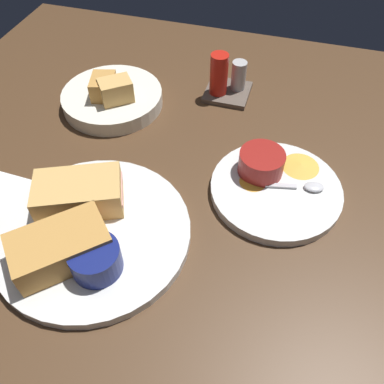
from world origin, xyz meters
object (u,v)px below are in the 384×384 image
(sandwich_half_near, at_px, (79,194))
(ramekin_light_gravy, at_px, (261,162))
(ramekin_dark_sauce, at_px, (95,259))
(plate_chips_companion, at_px, (276,190))
(bread_basket_rear, at_px, (112,97))
(spoon_by_gravy_ramekin, at_px, (306,187))
(condiment_caddy, at_px, (226,81))
(spoon_by_dark_ramekin, at_px, (95,233))
(plate_sandwich_main, at_px, (93,233))
(sandwich_half_far, at_px, (60,247))

(sandwich_half_near, height_order, ramekin_light_gravy, sandwich_half_near)
(ramekin_dark_sauce, bearing_deg, plate_chips_companion, 45.47)
(ramekin_dark_sauce, height_order, bread_basket_rear, bread_basket_rear)
(spoon_by_gravy_ramekin, bearing_deg, condiment_caddy, 128.80)
(spoon_by_gravy_ramekin, bearing_deg, ramekin_dark_sauce, -138.78)
(spoon_by_dark_ramekin, height_order, condiment_caddy, condiment_caddy)
(plate_sandwich_main, distance_m, plate_chips_companion, 0.30)
(ramekin_light_gravy, bearing_deg, plate_sandwich_main, -139.05)
(plate_chips_companion, bearing_deg, ramekin_light_gravy, 140.19)
(sandwich_half_near, height_order, bread_basket_rear, bread_basket_rear)
(plate_sandwich_main, distance_m, bread_basket_rear, 0.32)
(sandwich_half_far, distance_m, ramekin_light_gravy, 0.34)
(sandwich_half_near, xyz_separation_m, bread_basket_rear, (-0.06, 0.26, -0.02))
(spoon_by_dark_ramekin, bearing_deg, ramekin_light_gravy, 43.13)
(sandwich_half_near, xyz_separation_m, condiment_caddy, (0.15, 0.36, -0.01))
(ramekin_dark_sauce, xyz_separation_m, spoon_by_dark_ramekin, (-0.03, 0.05, -0.02))
(plate_chips_companion, distance_m, condiment_caddy, 0.28)
(spoon_by_gravy_ramekin, bearing_deg, bread_basket_rear, 161.50)
(plate_sandwich_main, distance_m, sandwich_half_near, 0.06)
(ramekin_dark_sauce, bearing_deg, bread_basket_rear, 110.76)
(bread_basket_rear, bearing_deg, spoon_by_gravy_ramekin, -18.50)
(ramekin_dark_sauce, bearing_deg, condiment_caddy, 80.99)
(sandwich_half_near, xyz_separation_m, ramekin_dark_sauce, (0.07, -0.10, -0.00))
(sandwich_half_near, relative_size, ramekin_light_gravy, 1.99)
(sandwich_half_far, xyz_separation_m, plate_chips_companion, (0.27, 0.22, -0.03))
(plate_sandwich_main, relative_size, spoon_by_dark_ramekin, 3.14)
(sandwich_half_far, relative_size, condiment_caddy, 1.54)
(ramekin_dark_sauce, distance_m, ramekin_light_gravy, 0.31)
(sandwich_half_far, bearing_deg, bread_basket_rear, 103.13)
(plate_chips_companion, distance_m, bread_basket_rear, 0.38)
(spoon_by_dark_ramekin, height_order, bread_basket_rear, bread_basket_rear)
(sandwich_half_near, bearing_deg, ramekin_light_gravy, 30.07)
(plate_chips_companion, bearing_deg, condiment_caddy, 120.29)
(plate_chips_companion, bearing_deg, plate_sandwich_main, -146.99)
(ramekin_light_gravy, bearing_deg, bread_basket_rear, 160.07)
(ramekin_dark_sauce, height_order, condiment_caddy, condiment_caddy)
(spoon_by_gravy_ramekin, bearing_deg, plate_sandwich_main, -149.77)
(plate_sandwich_main, bearing_deg, sandwich_half_near, 131.80)
(plate_sandwich_main, height_order, bread_basket_rear, bread_basket_rear)
(spoon_by_dark_ramekin, relative_size, condiment_caddy, 0.98)
(spoon_by_dark_ramekin, xyz_separation_m, plate_chips_companion, (0.24, 0.17, -0.01))
(plate_chips_companion, height_order, condiment_caddy, condiment_caddy)
(spoon_by_gravy_ramekin, bearing_deg, sandwich_half_far, -144.27)
(condiment_caddy, bearing_deg, ramekin_dark_sauce, -99.01)
(plate_chips_companion, height_order, bread_basket_rear, bread_basket_rear)
(spoon_by_dark_ramekin, bearing_deg, sandwich_half_near, 133.68)
(ramekin_light_gravy, bearing_deg, spoon_by_gravy_ramekin, -12.40)
(sandwich_half_near, relative_size, spoon_by_dark_ramekin, 1.60)
(sandwich_half_near, height_order, condiment_caddy, condiment_caddy)
(ramekin_light_gravy, xyz_separation_m, bread_basket_rear, (-0.32, 0.12, -0.02))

